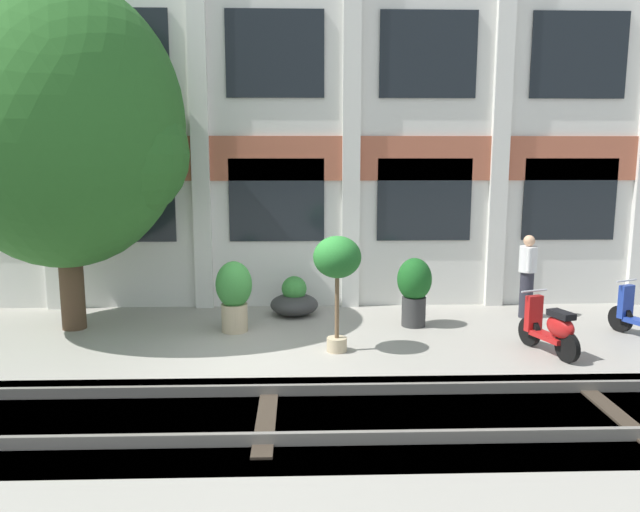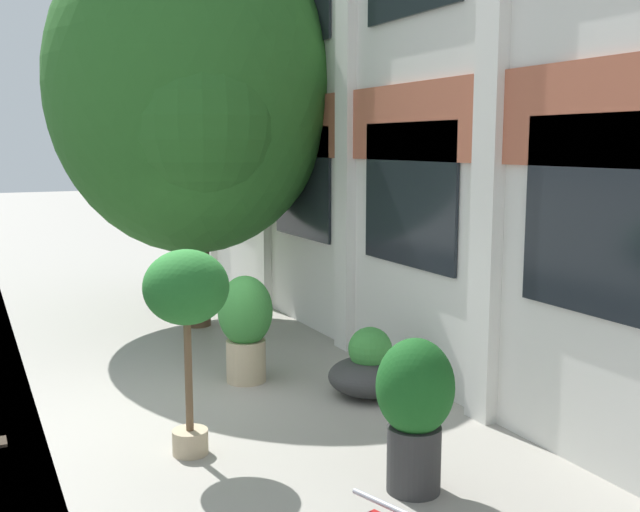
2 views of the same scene
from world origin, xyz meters
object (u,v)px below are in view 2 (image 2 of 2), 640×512
at_px(potted_plant_terracotta_small, 186,297).
at_px(potted_plant_wide_bowl, 370,370).
at_px(potted_plant_stone_basin, 415,405).
at_px(potted_plant_fluted_column, 245,323).
at_px(broadleaf_tree, 191,94).

distance_m(potted_plant_terracotta_small, potted_plant_wide_bowl, 2.70).
bearing_deg(potted_plant_stone_basin, potted_plant_fluted_column, -175.76).
height_order(potted_plant_fluted_column, potted_plant_wide_bowl, potted_plant_fluted_column).
distance_m(potted_plant_terracotta_small, potted_plant_stone_basin, 2.24).
distance_m(potted_plant_fluted_column, potted_plant_terracotta_small, 2.29).
relative_size(potted_plant_fluted_column, potted_plant_stone_basin, 1.00).
distance_m(potted_plant_fluted_column, potted_plant_wide_bowl, 1.60).
bearing_deg(potted_plant_stone_basin, broadleaf_tree, 179.75).
distance_m(broadleaf_tree, potted_plant_stone_basin, 6.93).
bearing_deg(broadleaf_tree, potted_plant_terracotta_small, -17.22).
xyz_separation_m(potted_plant_fluted_column, potted_plant_wide_bowl, (1.08, 1.11, -0.43)).
relative_size(potted_plant_fluted_column, potted_plant_terracotta_small, 0.68).
bearing_deg(broadleaf_tree, potted_plant_fluted_column, -5.25).
xyz_separation_m(potted_plant_terracotta_small, potted_plant_wide_bowl, (-0.72, 2.32, -1.19)).
xyz_separation_m(potted_plant_fluted_column, potted_plant_terracotta_small, (1.80, -1.21, 0.76)).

